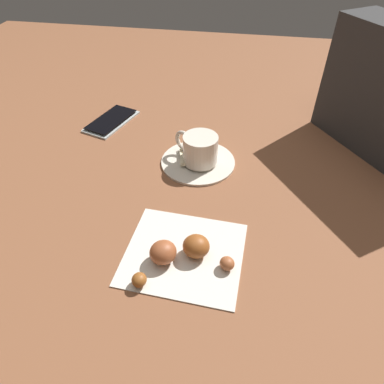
{
  "coord_description": "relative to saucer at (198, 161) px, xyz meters",
  "views": [
    {
      "loc": [
        -0.44,
        -0.09,
        0.41
      ],
      "look_at": [
        -0.02,
        -0.02,
        0.02
      ],
      "focal_mm": 32.23,
      "sensor_mm": 36.0,
      "label": 1
    }
  ],
  "objects": [
    {
      "name": "ground_plane",
      "position": [
        -0.1,
        0.01,
        -0.0
      ],
      "size": [
        1.8,
        1.8,
        0.0
      ],
      "primitive_type": "plane",
      "color": "brown"
    },
    {
      "name": "saucer",
      "position": [
        0.0,
        0.0,
        0.0
      ],
      "size": [
        0.15,
        0.15,
        0.01
      ],
      "primitive_type": "cylinder",
      "color": "silver",
      "rests_on": "ground"
    },
    {
      "name": "espresso_cup",
      "position": [
        -0.0,
        -0.0,
        0.03
      ],
      "size": [
        0.07,
        0.09,
        0.05
      ],
      "color": "silver",
      "rests_on": "saucer"
    },
    {
      "name": "teaspoon",
      "position": [
        0.01,
        -0.0,
        0.01
      ],
      "size": [
        0.12,
        0.06,
        0.01
      ],
      "color": "silver",
      "rests_on": "saucer"
    },
    {
      "name": "sugar_packet",
      "position": [
        0.0,
        0.03,
        0.01
      ],
      "size": [
        0.06,
        0.03,
        0.01
      ],
      "primitive_type": "cube",
      "rotation": [
        0.0,
        0.0,
        9.65
      ],
      "color": "beige",
      "rests_on": "saucer"
    },
    {
      "name": "napkin",
      "position": [
        -0.23,
        -0.02,
        -0.0
      ],
      "size": [
        0.16,
        0.18,
        0.0
      ],
      "primitive_type": "cube",
      "rotation": [
        0.0,
        0.0,
        -0.05
      ],
      "color": "silver",
      "rests_on": "ground"
    },
    {
      "name": "croissant",
      "position": [
        -0.24,
        -0.01,
        0.01
      ],
      "size": [
        0.1,
        0.14,
        0.03
      ],
      "color": "#9D5430",
      "rests_on": "napkin"
    },
    {
      "name": "cell_phone",
      "position": [
        0.12,
        0.22,
        -0.0
      ],
      "size": [
        0.15,
        0.1,
        0.01
      ],
      "color": "#B4BDBB",
      "rests_on": "ground"
    }
  ]
}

